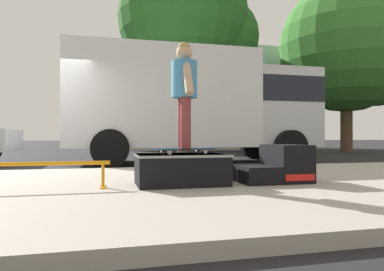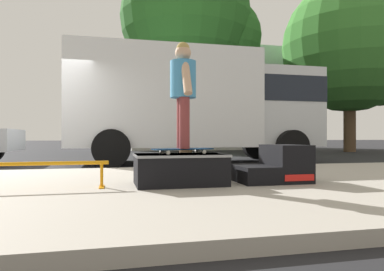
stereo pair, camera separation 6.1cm
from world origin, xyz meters
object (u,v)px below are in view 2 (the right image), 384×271
Objects in this scene: skater_kid at (183,86)px; skateboard at (183,149)px; skate_box at (180,168)px; grind_rail at (35,168)px; street_tree_main at (193,24)px; box_truck at (197,102)px; kicker_ramp at (276,166)px; street_tree_neighbour at (356,50)px.

skateboard is at bearing 108.43° from skater_kid.
skate_box is at bearing -169.82° from skateboard.
street_tree_main is (4.35, 10.45, 5.25)m from grind_rail.
skater_kid is 0.19× the size of box_truck.
skater_kid is 0.16× the size of street_tree_main.
skate_box is 1.38× the size of skateboard.
skater_kid reaches higher than skate_box.
skateboard is (-1.26, 0.01, 0.24)m from kicker_ramp.
kicker_ramp is at bearing -0.36° from skater_kid.
skate_box reaches higher than grind_rail.
skateboard is 0.79m from skater_kid.
skateboard is at bearing 179.64° from kicker_ramp.
kicker_ramp is at bearing 0.22° from grind_rail.
box_truck reaches higher than grind_rail.
skate_box is 1.30m from kicker_ramp.
skater_kid is (0.00, -0.00, 0.79)m from skateboard.
kicker_ramp is 2.97m from grind_rail.
skate_box is 15.79m from street_tree_neighbour.
street_tree_neighbour reaches higher than skateboard.
skater_kid is at bearing 0.64° from grind_rail.
grind_rail is at bearing -112.59° from street_tree_main.
kicker_ramp is 14.93m from street_tree_neighbour.
box_truck is at bearing 74.17° from skateboard.
kicker_ramp is at bearing -132.35° from street_tree_neighbour.
grind_rail is at bearing -179.36° from skateboard.
skater_kid is 5.56m from box_truck.
grind_rail is at bearing -140.03° from street_tree_neighbour.
box_truck is 0.83× the size of street_tree_neighbour.
skateboard is at bearing -105.83° from box_truck.
skate_box is at bearing -104.38° from street_tree_main.
street_tree_neighbour is at bearing 39.97° from grind_rail.
skate_box is 12.00m from street_tree_main.
street_tree_main reaches higher than grind_rail.
skate_box is at bearing 0.40° from grind_rail.
street_tree_main is at bearing 75.82° from skateboard.
skate_box is 5.74m from box_truck.
grind_rail is 1.22× the size of skater_kid.
grind_rail is 6.40m from box_truck.
kicker_ramp reaches higher than skate_box.
box_truck is at bearing -102.41° from street_tree_main.
box_truck reaches higher than skateboard.
street_tree_main is at bearing 77.59° from box_truck.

